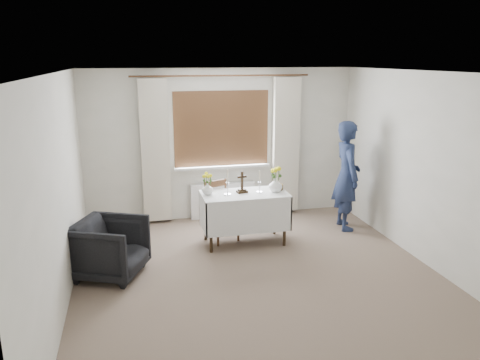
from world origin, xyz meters
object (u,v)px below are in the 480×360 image
Objects in this scene: wooden_cross at (242,182)px; flower_vase_right at (275,185)px; altar_table at (244,218)px; armchair at (110,248)px; person at (347,176)px; wooden_chair at (222,211)px; flower_vase_left at (208,189)px.

flower_vase_right is (0.49, -0.06, -0.06)m from wooden_cross.
wooden_cross is (-0.03, 0.04, 0.54)m from altar_table.
altar_table is 1.99m from armchair.
altar_table is 6.02× the size of flower_vase_right.
flower_vase_right is at bearing -17.50° from wooden_cross.
altar_table is 0.72× the size of person.
armchair is at bearing -169.40° from wooden_cross.
flower_vase_left is at bearing -170.95° from wooden_chair.
person is at bearing -18.58° from wooden_chair.
flower_vase_right is (0.76, -0.22, 0.42)m from wooden_chair.
flower_vase_left reaches higher than wooden_chair.
wooden_chair is (-0.30, 0.19, 0.07)m from altar_table.
flower_vase_left reaches higher than altar_table.
altar_table is at bearing -66.63° from wooden_cross.
wooden_cross is (-1.74, -0.21, 0.06)m from person.
wooden_cross is at bearing -49.83° from wooden_chair.
altar_table is at bearing -53.37° from wooden_chair.
armchair is 2.06m from wooden_cross.
armchair is (-1.88, -0.66, -0.02)m from altar_table.
wooden_chair is at bearing -37.88° from armchair.
altar_table is 0.71m from flower_vase_left.
armchair is 2.48m from flower_vase_right.
flower_vase_left is (-2.24, -0.19, -0.02)m from person.
person is 1.29m from flower_vase_right.
wooden_cross reaches higher than flower_vase_left.
armchair is at bearing -171.94° from wooden_chair.
flower_vase_left is at bearing 174.80° from flower_vase_right.
wooden_cross reaches higher than flower_vase_right.
flower_vase_left is at bearing 101.33° from person.
person is at bearing 8.34° from altar_table.
wooden_chair reaches higher than armchair.
flower_vase_right is (0.46, -0.02, 0.48)m from altar_table.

